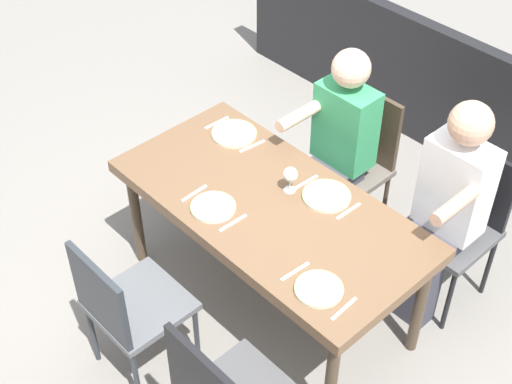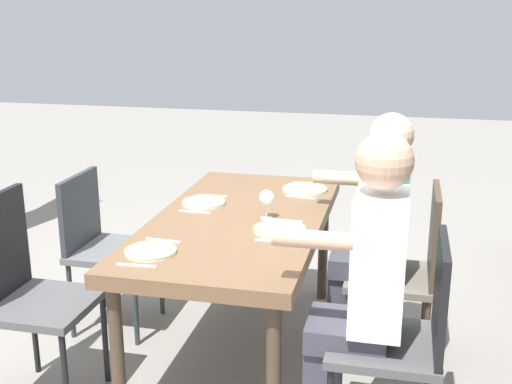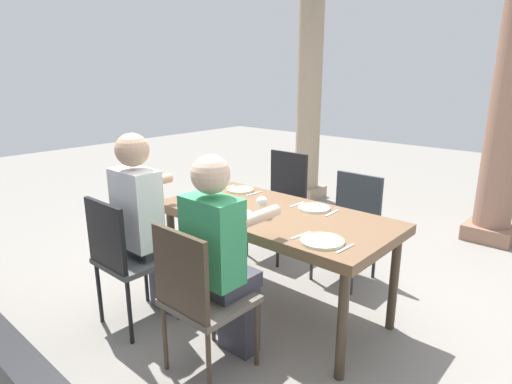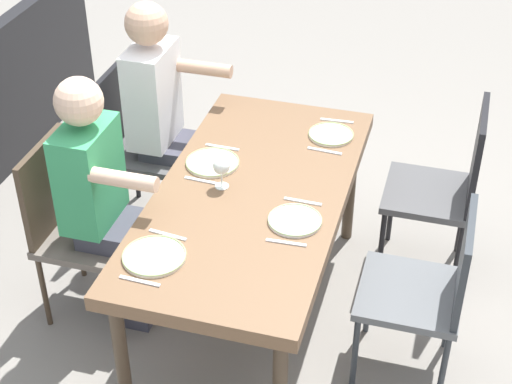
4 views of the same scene
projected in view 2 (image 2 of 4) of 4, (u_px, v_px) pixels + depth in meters
ground_plane at (240, 351)px, 3.46m from camera, size 16.00×16.00×0.00m
dining_table at (239, 230)px, 3.27m from camera, size 1.68×0.83×0.76m
chair_west_north at (25, 286)px, 2.92m from camera, size 0.44×0.44×0.98m
chair_west_south at (406, 332)px, 2.56m from camera, size 0.44×0.44×0.92m
chair_mid_north at (102, 240)px, 3.63m from camera, size 0.44×0.44×0.88m
chair_mid_south at (408, 265)px, 3.26m from camera, size 0.44×0.44×0.92m
diner_woman_green at (373, 229)px, 3.26m from camera, size 0.35×0.50×1.29m
diner_man_white at (362, 285)px, 2.55m from camera, size 0.35×0.50×1.33m
plate_0 at (150, 251)px, 2.77m from camera, size 0.22×0.22×0.02m
fork_0 at (137, 265)px, 2.63m from camera, size 0.03×0.17×0.01m
spoon_0 at (163, 240)px, 2.91m from camera, size 0.03×0.17×0.01m
plate_1 at (280, 229)px, 3.04m from camera, size 0.25×0.25×0.02m
wine_glass_1 at (266, 199)px, 3.19m from camera, size 0.08×0.08×0.15m
fork_1 at (273, 241)px, 2.90m from camera, size 0.02×0.17×0.01m
spoon_1 at (286, 220)px, 3.18m from camera, size 0.03×0.17×0.01m
plate_2 at (204, 202)px, 3.46m from camera, size 0.23×0.23×0.02m
fork_2 at (195, 212)px, 3.32m from camera, size 0.02×0.17×0.01m
spoon_2 at (212, 196)px, 3.60m from camera, size 0.02×0.17×0.01m
plate_3 at (305, 189)px, 3.71m from camera, size 0.26×0.26×0.02m
fork_3 at (301, 197)px, 3.57m from camera, size 0.04×0.17×0.01m
spoon_3 at (309, 183)px, 3.85m from camera, size 0.02×0.17×0.01m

